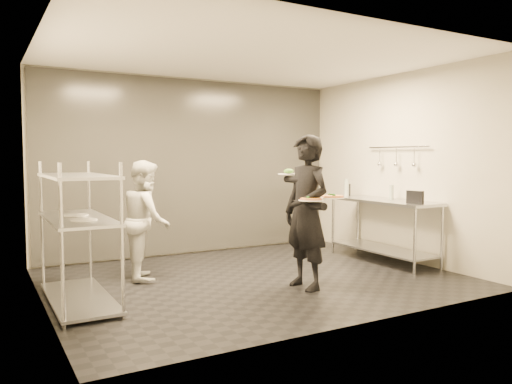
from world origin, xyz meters
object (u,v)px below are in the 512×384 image
salad_plate (289,172)px  bottle_green (346,188)px  waiter (306,212)px  pizza_plate_far (333,197)px  bottle_clear (391,192)px  bottle_dark (349,190)px  chef (146,220)px  pos_monitor (415,197)px  prep_counter (383,219)px  pass_rack (78,231)px  pizza_plate_near (311,199)px

salad_plate → bottle_green: bearing=31.8°
waiter → pizza_plate_far: waiter is taller
bottle_clear → bottle_dark: bottle_clear is taller
pizza_plate_far → salad_plate: bearing=110.7°
bottle_green → bottle_clear: 0.84m
chef → pos_monitor: chef is taller
bottle_green → prep_counter: bearing=-86.8°
chef → waiter: bearing=-119.3°
chef → bottle_green: (3.34, 0.10, 0.31)m
pass_rack → salad_plate: bearing=-8.4°
chef → pizza_plate_far: bearing=-120.5°
prep_counter → pizza_plate_near: pizza_plate_near is taller
waiter → bottle_green: (1.84, 1.50, 0.15)m
bottle_clear → pass_rack: bearing=179.8°
chef → bottle_dark: 3.40m
pass_rack → chef: (0.95, 0.71, -0.01)m
prep_counter → chef: bearing=168.2°
waiter → bottle_dark: bearing=122.7°
chef → pizza_plate_far: 2.39m
pass_rack → bottle_green: bearing=10.6°
waiter → bottle_green: waiter is taller
chef → bottle_green: size_ratio=5.41×
prep_counter → chef: 3.46m
pass_rack → waiter: bearing=-15.8°
bottle_dark → pizza_plate_near: bearing=-139.2°
bottle_green → waiter: bearing=-140.8°
salad_plate → bottle_clear: 2.11m
pass_rack → bottle_dark: pass_rack is taller
chef → salad_plate: 1.91m
bottle_green → bottle_clear: bearing=-77.4°
prep_counter → bottle_green: size_ratio=6.45×
salad_plate → bottle_green: size_ratio=0.93×
pizza_plate_far → bottle_green: bearing=46.7°
salad_plate → prep_counter: bearing=10.7°
chef → pizza_plate_near: size_ratio=5.33×
chef → pos_monitor: (3.26, -1.42, 0.25)m
pos_monitor → bottle_clear: 0.74m
pizza_plate_near → bottle_dark: 2.60m
prep_counter → waiter: size_ratio=0.99×
pizza_plate_far → bottle_clear: bottle_clear is taller
chef → pizza_plate_far: (1.69, -1.65, 0.34)m
pass_rack → bottle_green: (4.29, 0.80, 0.29)m
prep_counter → bottle_green: 0.91m
bottle_dark → salad_plate: bearing=-148.8°
pizza_plate_far → waiter: bearing=127.4°
pizza_plate_near → pizza_plate_far: bearing=-10.4°
pos_monitor → bottle_clear: (0.26, 0.70, 0.02)m
waiter → prep_counter: bearing=104.6°
prep_counter → chef: chef is taller
pizza_plate_near → pizza_plate_far: size_ratio=0.99×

